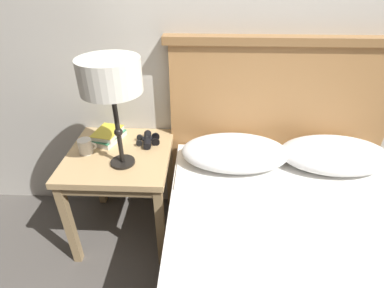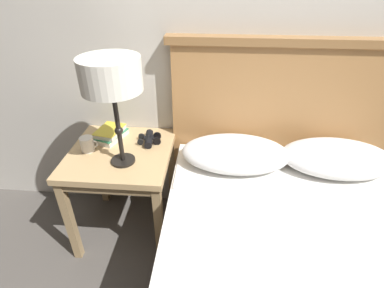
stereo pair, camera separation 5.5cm
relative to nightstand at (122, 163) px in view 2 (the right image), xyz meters
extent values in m
cube|color=beige|center=(0.69, 0.32, 0.77)|extent=(8.00, 0.06, 2.60)
cube|color=tan|center=(0.00, 0.00, 0.06)|extent=(0.58, 0.58, 0.04)
cube|color=#917650|center=(0.00, 0.00, 0.02)|extent=(0.55, 0.55, 0.05)
cube|color=#A4865B|center=(-0.26, -0.26, -0.24)|extent=(0.04, 0.04, 0.57)
cube|color=#A4865B|center=(0.26, -0.26, -0.24)|extent=(0.04, 0.04, 0.57)
cube|color=#A4865B|center=(-0.26, 0.26, -0.24)|extent=(0.04, 0.04, 0.57)
cube|color=#A4865B|center=(0.26, 0.26, -0.24)|extent=(0.04, 0.04, 0.57)
cube|color=white|center=(0.93, -0.10, 0.02)|extent=(1.19, 0.28, 0.01)
cube|color=#AD7A47|center=(0.93, 0.25, 0.05)|extent=(1.31, 0.06, 1.16)
cube|color=olive|center=(0.93, 0.25, 0.65)|extent=(1.37, 0.10, 0.04)
ellipsoid|color=white|center=(0.66, 0.01, 0.09)|extent=(0.60, 0.36, 0.15)
ellipsoid|color=white|center=(1.21, 0.01, 0.09)|extent=(0.60, 0.36, 0.15)
cylinder|color=black|center=(0.05, -0.10, 0.09)|extent=(0.13, 0.13, 0.01)
cylinder|color=black|center=(0.05, -0.10, 0.29)|extent=(0.02, 0.02, 0.39)
sphere|color=black|center=(0.05, -0.10, 0.27)|extent=(0.04, 0.04, 0.04)
cylinder|color=silver|center=(0.05, -0.10, 0.57)|extent=(0.29, 0.29, 0.16)
cube|color=silver|center=(-0.10, 0.14, 0.10)|extent=(0.19, 0.23, 0.03)
cube|color=#337F56|center=(-0.10, 0.14, 0.11)|extent=(0.20, 0.24, 0.00)
cube|color=#337F56|center=(-0.16, 0.16, 0.10)|extent=(0.07, 0.19, 0.03)
cube|color=silver|center=(-0.10, 0.14, 0.13)|extent=(0.16, 0.20, 0.03)
cube|color=gold|center=(-0.10, 0.14, 0.14)|extent=(0.17, 0.21, 0.00)
cube|color=gold|center=(-0.16, 0.15, 0.13)|extent=(0.04, 0.18, 0.03)
cylinder|color=black|center=(0.15, 0.08, 0.10)|extent=(0.06, 0.10, 0.04)
cylinder|color=black|center=(0.20, 0.09, 0.10)|extent=(0.05, 0.02, 0.05)
cylinder|color=black|center=(0.11, 0.07, 0.10)|extent=(0.04, 0.02, 0.04)
cylinder|color=black|center=(0.14, 0.14, 0.10)|extent=(0.06, 0.10, 0.04)
cylinder|color=black|center=(0.19, 0.15, 0.10)|extent=(0.05, 0.02, 0.05)
cylinder|color=black|center=(0.10, 0.14, 0.10)|extent=(0.04, 0.02, 0.04)
cube|color=black|center=(0.15, 0.11, 0.11)|extent=(0.06, 0.04, 0.01)
cylinder|color=black|center=(0.15, 0.11, 0.12)|extent=(0.02, 0.01, 0.02)
cylinder|color=silver|center=(-0.18, -0.01, 0.12)|extent=(0.08, 0.08, 0.08)
torus|color=silver|center=(-0.14, -0.01, 0.13)|extent=(0.05, 0.01, 0.05)
camera|label=1|loc=(0.47, -1.40, 1.02)|focal=28.00mm
camera|label=2|loc=(0.53, -1.40, 1.02)|focal=28.00mm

